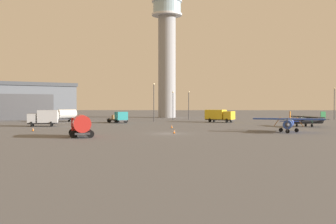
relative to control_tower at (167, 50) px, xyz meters
The scene contains 17 objects.
ground_plane 72.27m from the control_tower, 88.26° to the right, with size 400.00×400.00×0.00m, color #545456.
control_tower is the anchor object (origin of this frame).
hangar 48.67m from the control_tower, 163.72° to the right, with size 36.84×35.00×10.36m.
airplane_blue 71.73m from the control_tower, 72.31° to the right, with size 10.88×8.55×3.24m.
airplane_black 61.30m from the control_tower, 60.33° to the right, with size 7.79×9.96×2.94m.
truck_box_yellow 39.61m from the control_tower, 67.34° to the right, with size 7.14×5.76×2.98m.
truck_fuel_tanker_white 43.52m from the control_tower, 128.95° to the right, with size 6.63×5.53×3.04m.
truck_box_silver 58.51m from the control_tower, 114.64° to the right, with size 6.04×3.79×3.19m.
truck_fuel_tanker_red 78.97m from the control_tower, 97.31° to the right, with size 4.18×5.99×3.04m.
truck_flatbed_teal 42.20m from the control_tower, 105.80° to the right, with size 5.60×6.68×2.59m.
light_post_west 25.01m from the control_tower, 83.59° to the right, with size 0.44×0.44×7.73m.
light_post_east 32.77m from the control_tower, 94.98° to the right, with size 0.44×0.44×9.50m.
light_post_north 26.15m from the control_tower, 71.92° to the right, with size 0.44×0.44×7.83m.
light_post_centre 51.53m from the control_tower, 17.11° to the right, with size 0.44×0.44×8.88m.
traffic_cone_near_left 70.47m from the control_tower, 107.64° to the right, with size 0.36×0.36×0.61m.
traffic_cone_near_right 72.08m from the control_tower, 87.63° to the right, with size 0.36×0.36×0.59m.
traffic_cone_mid_apron 59.17m from the control_tower, 87.63° to the right, with size 0.36×0.36×0.63m.
Camera 1 is at (1.28, -64.21, 4.69)m, focal length 45.45 mm.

